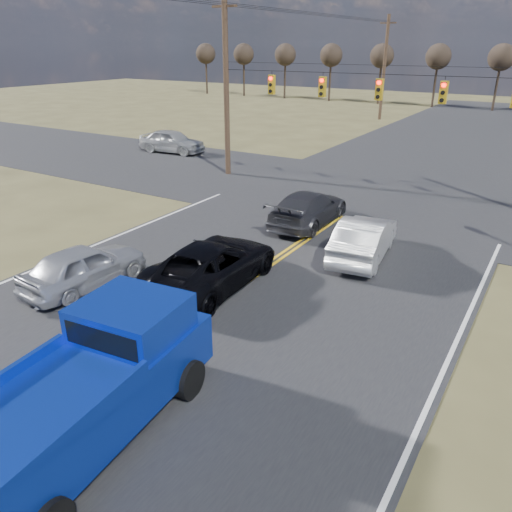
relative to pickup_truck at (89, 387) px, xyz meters
The scene contains 12 objects.
ground 2.30m from the pickup_truck, 127.50° to the left, with size 160.00×160.00×0.00m, color brown.
road_main 11.70m from the pickup_truck, 95.98° to the left, with size 14.00×120.00×0.02m, color #28282B.
road_cross 19.65m from the pickup_truck, 93.55° to the left, with size 120.00×12.00×0.02m, color #28282B.
signal_gantry 19.78m from the pickup_truck, 92.11° to the left, with size 19.60×4.83×10.00m.
utility_poles 19.06m from the pickup_truck, 93.74° to the left, with size 19.60×58.32×10.00m.
treeline 28.93m from the pickup_truck, 92.43° to the left, with size 87.00×117.80×7.40m.
pickup_truck is the anchor object (origin of this frame).
silver_suv 7.11m from the pickup_truck, 140.47° to the left, with size 1.70×4.23×1.44m, color #AFB0B7.
black_suv 7.11m from the pickup_truck, 106.48° to the left, with size 2.47×5.36×1.49m, color black.
white_car_queue 11.67m from the pickup_truck, 83.19° to the left, with size 1.62×4.64×1.53m, color silver.
dgrey_car_queue 14.01m from the pickup_truck, 98.26° to the left, with size 2.05×5.04×1.46m, color #36353B.
cross_car_west 28.68m from the pickup_truck, 127.30° to the left, with size 4.85×1.95×1.65m, color #BABABA.
Camera 1 is at (8.18, -6.66, 7.35)m, focal length 35.00 mm.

